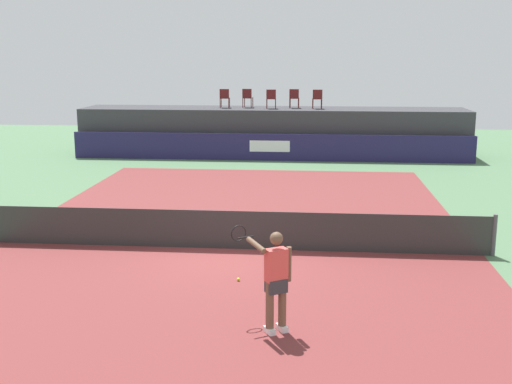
% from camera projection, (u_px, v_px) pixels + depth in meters
% --- Properties ---
extents(ground_plane, '(48.00, 48.00, 0.00)m').
position_uv_depth(ground_plane, '(245.00, 218.00, 18.56)').
color(ground_plane, '#4C704C').
extents(court_inner, '(12.00, 22.00, 0.00)m').
position_uv_depth(court_inner, '(232.00, 249.00, 15.64)').
color(court_inner, maroon).
rests_on(court_inner, ground).
extents(sponsor_wall, '(18.00, 0.22, 1.20)m').
position_uv_depth(sponsor_wall, '(270.00, 147.00, 28.66)').
color(sponsor_wall, '#231E4C').
rests_on(sponsor_wall, ground).
extents(spectator_platform, '(18.00, 2.80, 2.20)m').
position_uv_depth(spectator_platform, '(273.00, 131.00, 30.31)').
color(spectator_platform, '#38383D').
rests_on(spectator_platform, ground).
extents(spectator_chair_far_left, '(0.45, 0.45, 0.89)m').
position_uv_depth(spectator_chair_far_left, '(225.00, 97.00, 30.11)').
color(spectator_chair_far_left, '#561919').
rests_on(spectator_chair_far_left, spectator_platform).
extents(spectator_chair_left, '(0.48, 0.48, 0.89)m').
position_uv_depth(spectator_chair_left, '(247.00, 97.00, 30.26)').
color(spectator_chair_left, '#561919').
rests_on(spectator_chair_left, spectator_platform).
extents(spectator_chair_center, '(0.46, 0.46, 0.89)m').
position_uv_depth(spectator_chair_center, '(271.00, 98.00, 29.69)').
color(spectator_chair_center, '#561919').
rests_on(spectator_chair_center, spectator_platform).
extents(spectator_chair_right, '(0.45, 0.45, 0.89)m').
position_uv_depth(spectator_chair_right, '(294.00, 97.00, 30.02)').
color(spectator_chair_right, '#561919').
rests_on(spectator_chair_right, spectator_platform).
extents(spectator_chair_far_right, '(0.46, 0.46, 0.89)m').
position_uv_depth(spectator_chair_far_right, '(317.00, 98.00, 29.61)').
color(spectator_chair_far_right, '#561919').
rests_on(spectator_chair_far_right, spectator_platform).
extents(tennis_net, '(12.40, 0.02, 0.95)m').
position_uv_depth(tennis_net, '(232.00, 230.00, 15.54)').
color(tennis_net, '#2D2D2D').
rests_on(tennis_net, ground).
extents(net_post_far, '(0.10, 0.10, 1.00)m').
position_uv_depth(net_post_far, '(494.00, 235.00, 14.98)').
color(net_post_far, '#4C4C51').
rests_on(net_post_far, ground).
extents(tennis_player, '(1.10, 1.00, 1.77)m').
position_uv_depth(tennis_player, '(275.00, 278.00, 10.75)').
color(tennis_player, white).
rests_on(tennis_player, court_inner).
extents(tennis_ball, '(0.07, 0.07, 0.07)m').
position_uv_depth(tennis_ball, '(238.00, 279.00, 13.39)').
color(tennis_ball, '#D8EA33').
rests_on(tennis_ball, court_inner).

